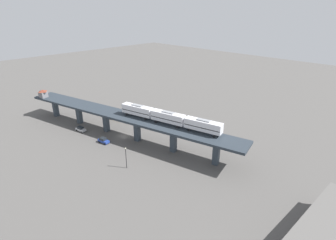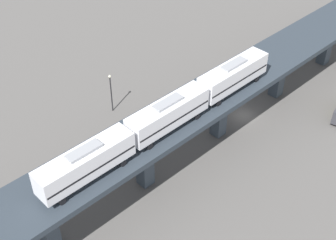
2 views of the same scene
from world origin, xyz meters
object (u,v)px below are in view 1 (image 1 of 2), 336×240
delivery_truck (120,116)px  street_lamp (126,156)px  signal_hut (43,93)px  street_car_blue (103,140)px  warehouse_building (329,239)px  subway_train (168,117)px  street_car_silver (81,129)px

delivery_truck → street_lamp: (20.55, 31.55, 2.35)m
signal_hut → street_car_blue: 40.59m
signal_hut → street_car_blue: bearing=95.4°
warehouse_building → street_car_blue: bearing=-85.6°
subway_train → delivery_truck: (-2.80, -31.54, -9.52)m
delivery_truck → warehouse_building: size_ratio=0.26×
street_car_blue → street_lamp: (3.98, 18.70, 3.17)m
street_lamp → subway_train: bearing=-179.9°
street_car_blue → street_lamp: 19.38m
subway_train → street_lamp: 19.15m
delivery_truck → street_car_silver: bearing=-5.3°
street_car_silver → delivery_truck: size_ratio=0.62×
signal_hut → street_lamp: signal_hut is taller
subway_train → delivery_truck: bearing=-95.1°
subway_train → street_car_silver: (14.73, -33.17, -10.35)m
subway_train → street_car_blue: size_ratio=7.96×
street_car_silver → delivery_truck: (-17.53, 1.63, 0.82)m
street_car_blue → street_car_silver: same height
subway_train → street_lamp: subway_train is taller
subway_train → warehouse_building: size_ratio=1.27×
delivery_truck → warehouse_building: (11.13, 83.26, 1.65)m
signal_hut → warehouse_building: 110.28m
delivery_truck → street_car_blue: bearing=37.8°
subway_train → signal_hut: bearing=-73.2°
subway_train → street_car_silver: bearing=-66.1°
delivery_truck → warehouse_building: 84.01m
subway_train → delivery_truck: subway_train is taller
street_lamp → warehouse_building: bearing=100.3°
street_lamp → warehouse_building: 52.56m
subway_train → warehouse_building: subway_train is taller
signal_hut → warehouse_building: bearing=94.8°
subway_train → street_car_silver: 37.74m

